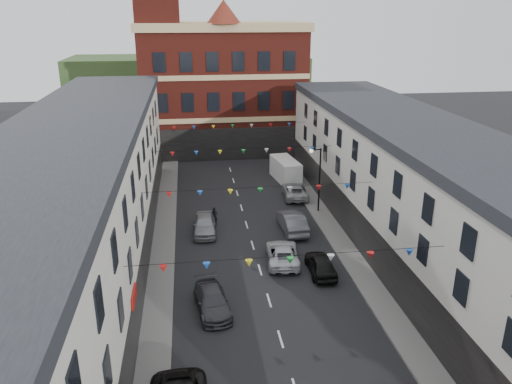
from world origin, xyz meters
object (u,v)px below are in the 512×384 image
pedestrian (214,216)px  street_lamp (317,171)px  car_right_e (292,222)px  moving_car (283,253)px  car_left_d (212,301)px  white_van (285,170)px  car_left_e (205,224)px  car_right_d (321,264)px  car_right_f (295,191)px

pedestrian → street_lamp: bearing=29.7°
car_right_e → moving_car: (-1.80, -5.23, -0.15)m
street_lamp → pedestrian: 9.90m
car_left_d → white_van: size_ratio=0.87×
car_left_e → car_right_d: size_ratio=1.07×
car_left_e → pedestrian: pedestrian is taller
car_left_d → car_left_e: 11.47m
car_left_d → pedestrian: bearing=78.9°
car_right_e → moving_car: car_right_e is taller
car_right_e → pedestrian: bearing=-20.6°
car_right_e → pedestrian: (-6.31, 2.18, -0.04)m
white_van → street_lamp: bearing=-92.1°
white_van → pedestrian: (-8.31, -11.05, -0.37)m
car_right_e → white_van: (2.00, 13.24, 0.33)m
car_right_e → car_right_f: (1.90, 7.84, -0.14)m
street_lamp → car_left_d: size_ratio=1.32×
car_left_d → moving_car: moving_car is taller
car_left_d → car_right_f: bearing=56.8°
street_lamp → white_van: bearing=95.7°
car_right_d → car_right_e: (-0.51, 7.28, 0.11)m
street_lamp → car_right_d: size_ratio=1.45×
car_right_f → pedestrian: size_ratio=3.11×
white_van → car_right_e: bearing=-106.4°
car_left_d → car_right_e: (7.20, 10.86, 0.16)m
car_left_d → car_right_e: size_ratio=0.92×
car_left_d → car_left_e: car_left_e is taller
car_right_d → car_right_f: car_right_d is taller
car_left_e → car_right_f: 11.63m
car_left_e → white_van: bearing=56.3°
car_right_d → car_right_f: size_ratio=0.86×
street_lamp → car_right_d: 11.75m
car_right_d → white_van: size_ratio=0.80×
car_left_d → pedestrian: 13.08m
car_right_d → car_right_e: 7.30m
car_right_d → white_van: 20.58m
moving_car → street_lamp: bearing=-111.9°
white_van → car_right_d: bearing=-101.9°
car_right_d → car_right_f: bearing=-93.7°
car_right_d → pedestrian: bearing=-52.6°
street_lamp → car_left_d: bearing=-124.8°
car_right_e → pedestrian: 6.68m
car_right_d → white_van: (1.49, 20.52, 0.45)m
street_lamp → car_left_e: size_ratio=1.35×
pedestrian → car_right_d: bearing=-34.2°
pedestrian → car_left_d: bearing=-73.9°
car_left_d → white_van: white_van is taller
car_right_d → car_right_f: 15.18m
street_lamp → moving_car: bearing=-117.8°
car_left_d → pedestrian: size_ratio=2.92×
car_right_e → car_right_f: size_ratio=1.02×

